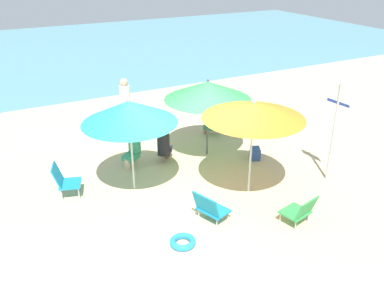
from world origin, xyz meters
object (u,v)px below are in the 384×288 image
(person_a, at_px, (216,119))
(beach_bag, at_px, (255,153))
(beach_chair_c, at_px, (300,210))
(person_b, at_px, (126,110))
(person_d, at_px, (133,147))
(beach_chair_a, at_px, (210,207))
(umbrella_orange, at_px, (254,111))
(umbrella_teal, at_px, (129,112))
(beach_chair_b, at_px, (64,179))
(warning_sign, at_px, (336,118))
(umbrella_green, at_px, (208,90))
(person_c, at_px, (164,144))
(swim_ring, at_px, (183,242))

(person_a, xyz_separation_m, beach_bag, (0.10, -1.68, -0.33))
(beach_chair_c, relative_size, person_b, 0.36)
(person_d, relative_size, beach_bag, 3.03)
(beach_chair_a, xyz_separation_m, beach_chair_c, (1.40, -0.85, -0.00))
(umbrella_orange, bearing_deg, umbrella_teal, 149.50)
(person_b, bearing_deg, umbrella_teal, 141.40)
(beach_chair_b, xyz_separation_m, warning_sign, (5.22, -1.98, 1.07))
(umbrella_teal, distance_m, umbrella_green, 2.29)
(beach_chair_a, bearing_deg, person_c, 65.60)
(umbrella_green, distance_m, warning_sign, 2.88)
(person_a, relative_size, swim_ring, 2.11)
(umbrella_orange, relative_size, swim_ring, 4.42)
(umbrella_teal, height_order, person_c, umbrella_teal)
(umbrella_orange, height_order, umbrella_green, umbrella_orange)
(umbrella_orange, height_order, person_c, umbrella_orange)
(umbrella_teal, xyz_separation_m, person_d, (0.39, 1.05, -1.27))
(beach_chair_a, height_order, person_c, person_c)
(umbrella_teal, relative_size, beach_bag, 6.75)
(umbrella_green, bearing_deg, swim_ring, -126.17)
(warning_sign, distance_m, beach_bag, 2.18)
(person_c, bearing_deg, person_a, -31.12)
(beach_chair_b, relative_size, person_b, 0.41)
(beach_chair_c, xyz_separation_m, beach_bag, (0.84, 2.55, -0.16))
(warning_sign, bearing_deg, umbrella_green, 121.58)
(umbrella_orange, height_order, beach_chair_b, umbrella_orange)
(umbrella_orange, height_order, beach_chair_c, umbrella_orange)
(umbrella_teal, distance_m, person_c, 1.81)
(person_b, relative_size, person_d, 1.90)
(person_c, distance_m, swim_ring, 3.09)
(person_a, height_order, person_c, person_c)
(umbrella_orange, relative_size, warning_sign, 0.92)
(person_b, height_order, warning_sign, warning_sign)
(person_b, xyz_separation_m, swim_ring, (-0.60, -4.42, -0.82))
(umbrella_green, distance_m, beach_chair_b, 3.74)
(umbrella_green, xyz_separation_m, beach_chair_c, (0.06, -3.32, -1.33))
(warning_sign, height_order, beach_bag, warning_sign)
(beach_chair_a, relative_size, beach_bag, 2.31)
(beach_chair_a, distance_m, beach_chair_b, 3.04)
(umbrella_orange, xyz_separation_m, person_c, (-1.01, 2.00, -1.31))
(beach_bag, bearing_deg, beach_chair_a, -142.66)
(person_c, xyz_separation_m, beach_bag, (2.02, -0.82, -0.34))
(swim_ring, bearing_deg, umbrella_green, 53.83)
(umbrella_teal, height_order, person_b, umbrella_teal)
(umbrella_teal, bearing_deg, umbrella_green, 18.58)
(beach_chair_b, bearing_deg, person_a, 33.90)
(person_b, relative_size, person_c, 1.79)
(beach_chair_b, height_order, person_d, person_d)
(beach_chair_c, bearing_deg, umbrella_green, -12.15)
(umbrella_green, height_order, person_c, umbrella_green)
(beach_chair_a, bearing_deg, warning_sign, -16.31)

